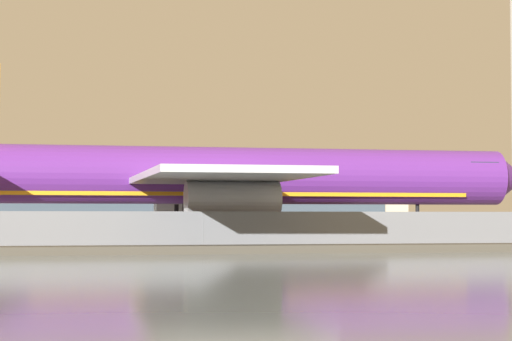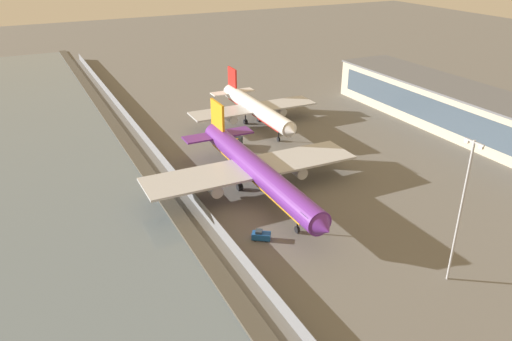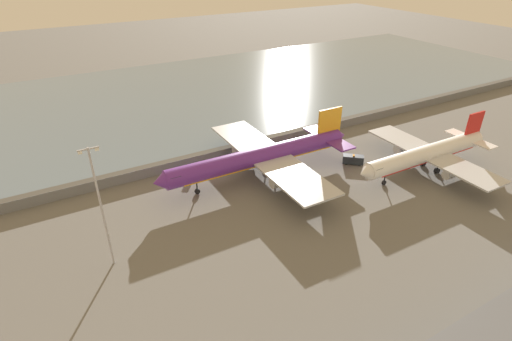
% 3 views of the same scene
% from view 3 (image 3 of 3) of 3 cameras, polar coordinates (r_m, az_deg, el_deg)
% --- Properties ---
extents(ground_plane, '(500.00, 500.00, 0.00)m').
position_cam_3_polar(ground_plane, '(96.76, 3.34, -1.09)').
color(ground_plane, '#66635E').
extents(waterfront_lagoon, '(320.00, 98.00, 0.01)m').
position_cam_3_polar(waterfront_lagoon, '(155.82, -11.10, 10.51)').
color(waterfront_lagoon, slate).
rests_on(waterfront_lagoon, ground).
extents(shoreline_seawall, '(320.00, 3.00, 0.50)m').
position_cam_3_polar(shoreline_seawall, '(112.29, -2.31, 3.63)').
color(shoreline_seawall, '#474238').
rests_on(shoreline_seawall, ground).
extents(perimeter_fence, '(280.00, 0.10, 2.57)m').
position_cam_3_polar(perimeter_fence, '(108.26, -1.21, 3.23)').
color(perimeter_fence, slate).
rests_on(perimeter_fence, ground).
extents(cargo_jet_purple, '(51.74, 44.59, 13.81)m').
position_cam_3_polar(cargo_jet_purple, '(95.26, 0.98, 2.05)').
color(cargo_jet_purple, '#602889').
rests_on(cargo_jet_purple, ground).
extents(passenger_jet_white_red, '(42.11, 35.79, 12.62)m').
position_cam_3_polar(passenger_jet_white_red, '(106.07, 23.34, 2.22)').
color(passenger_jet_white_red, white).
rests_on(passenger_jet_white_red, ground).
extents(baggage_tug, '(3.14, 3.54, 1.80)m').
position_cam_3_polar(baggage_tug, '(96.90, -9.42, -0.88)').
color(baggage_tug, '#19519E').
rests_on(baggage_tug, ground).
extents(ops_van, '(5.32, 4.97, 2.48)m').
position_cam_3_polar(ops_van, '(105.43, 13.63, 1.58)').
color(ops_van, '#1E2328').
rests_on(ops_van, ground).
extents(apron_light_mast_apron_west, '(3.20, 0.40, 22.75)m').
position_cam_3_polar(apron_light_mast_apron_west, '(69.50, -21.33, -4.40)').
color(apron_light_mast_apron_west, '#A8A8AD').
rests_on(apron_light_mast_apron_west, ground).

